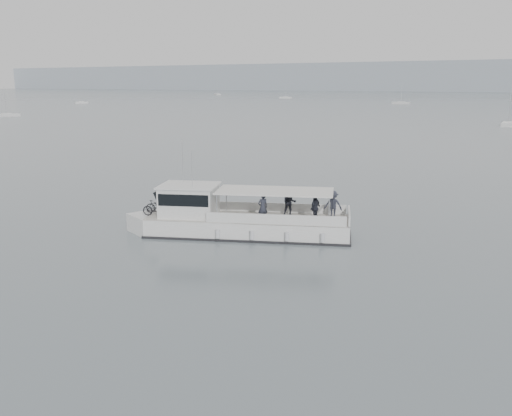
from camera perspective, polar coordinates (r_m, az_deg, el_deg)
The scene contains 3 objects.
ground at distance 34.84m, azimuth -2.11°, elevation -1.30°, with size 1400.00×1400.00×0.00m, color slate.
tour_boat at distance 31.56m, azimuth -2.76°, elevation -1.13°, with size 12.29×7.05×5.30m.
moored_fleet at distance 248.06m, azimuth 17.92°, elevation 10.01°, with size 396.69×339.03×11.04m.
Camera 1 is at (18.20, -28.54, 8.26)m, focal length 40.00 mm.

